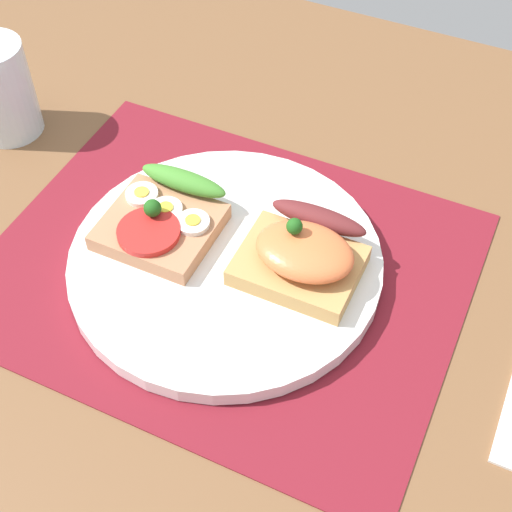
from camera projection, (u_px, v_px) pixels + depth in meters
ground_plane at (226, 280)px, 67.30cm from camera, size 120.00×90.00×3.20cm
placemat at (226, 268)px, 65.97cm from camera, size 41.91×33.84×0.30cm
plate at (226, 262)px, 65.27cm from camera, size 27.91×27.91×1.53cm
sandwich_egg_tomato at (162, 220)px, 65.78cm from camera, size 9.84×10.58×3.81cm
sandwich_salmon at (303, 254)px, 62.24cm from camera, size 10.40×9.46×5.60cm
drinking_glass at (0, 90)px, 74.85cm from camera, size 6.73×6.73×10.24cm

